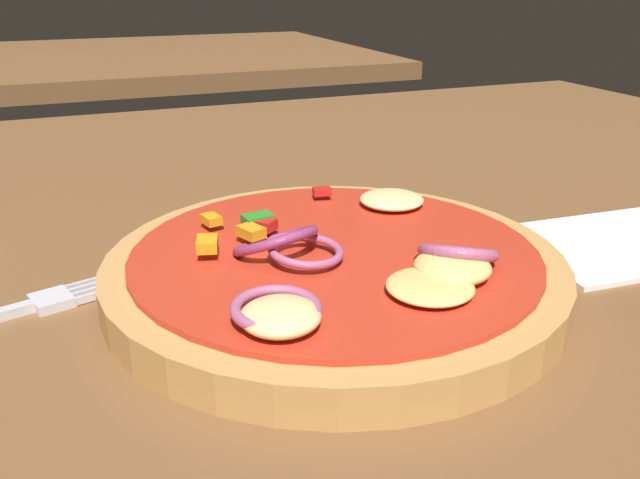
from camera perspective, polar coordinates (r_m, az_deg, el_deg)
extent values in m
cube|color=brown|center=(0.35, -7.16, -7.26)|extent=(1.27, 1.02, 0.03)
cylinder|color=tan|center=(0.35, 1.24, -2.77)|extent=(0.24, 0.24, 0.02)
cylinder|color=red|center=(0.34, 1.25, -1.11)|extent=(0.21, 0.21, 0.00)
ellipsoid|color=#F4DB8E|center=(0.41, 6.14, 3.41)|extent=(0.04, 0.04, 0.01)
ellipsoid|color=#EFCC72|center=(0.31, 11.22, -2.29)|extent=(0.04, 0.04, 0.01)
ellipsoid|color=#F4DB8E|center=(0.27, -3.03, -6.47)|extent=(0.03, 0.03, 0.01)
ellipsoid|color=#EFCC72|center=(0.30, 9.37, -3.96)|extent=(0.04, 0.04, 0.01)
torus|color=#B25984|center=(0.27, -2.95, -5.74)|extent=(0.05, 0.05, 0.01)
torus|color=#B25984|center=(0.33, -1.23, -0.93)|extent=(0.05, 0.05, 0.01)
torus|color=#93386B|center=(0.33, -3.54, -0.39)|extent=(0.06, 0.06, 0.02)
torus|color=#B25984|center=(0.33, 11.69, -1.11)|extent=(0.05, 0.05, 0.02)
cube|color=#2D8C28|center=(0.36, -5.32, 1.65)|extent=(0.02, 0.01, 0.01)
cube|color=orange|center=(0.37, -9.39, 1.69)|extent=(0.01, 0.01, 0.00)
cube|color=orange|center=(0.33, -9.60, -0.37)|extent=(0.01, 0.02, 0.01)
cube|color=red|center=(0.41, 0.17, 4.14)|extent=(0.01, 0.01, 0.00)
cube|color=red|center=(0.36, -4.98, 1.32)|extent=(0.02, 0.02, 0.01)
cube|color=orange|center=(0.35, -5.89, 0.66)|extent=(0.01, 0.02, 0.01)
cube|color=silver|center=(0.36, -21.93, -4.85)|extent=(0.02, 0.02, 0.01)
cube|color=silver|center=(0.36, -17.49, -4.27)|extent=(0.03, 0.01, 0.00)
cube|color=silver|center=(0.36, -17.82, -3.95)|extent=(0.03, 0.01, 0.00)
cube|color=silver|center=(0.37, -18.13, -3.64)|extent=(0.03, 0.01, 0.00)
cube|color=silver|center=(0.37, -18.44, -3.34)|extent=(0.03, 0.01, 0.00)
cube|color=white|center=(0.45, 24.89, -0.18)|extent=(0.14, 0.10, 0.00)
cube|color=brown|center=(1.43, -13.63, 14.69)|extent=(0.83, 0.67, 0.03)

